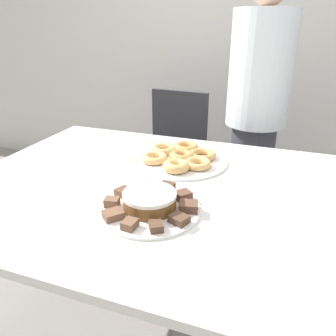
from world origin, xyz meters
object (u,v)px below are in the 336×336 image
object	(u,v)px
person_standing	(256,115)
office_chair_left	(170,164)
frosted_cake	(150,200)
plate_cake	(150,209)
plate_donuts	(181,161)

from	to	relation	value
person_standing	office_chair_left	distance (m)	0.66
frosted_cake	plate_cake	bearing A→B (deg)	0.00
office_chair_left	plate_cake	size ratio (longest dim) A/B	2.69
plate_cake	person_standing	bearing A→B (deg)	78.21
person_standing	office_chair_left	world-z (taller)	person_standing
person_standing	frosted_cake	size ratio (longest dim) A/B	9.01
office_chair_left	plate_donuts	world-z (taller)	office_chair_left
frosted_cake	plate_donuts	bearing A→B (deg)	93.58
person_standing	plate_donuts	distance (m)	0.67
plate_cake	plate_donuts	world-z (taller)	same
office_chair_left	plate_cake	distance (m)	1.18
office_chair_left	frosted_cake	size ratio (longest dim) A/B	5.12
person_standing	plate_cake	xyz separation A→B (m)	(-0.22, -1.04, -0.07)
frosted_cake	office_chair_left	bearing A→B (deg)	105.98
frosted_cake	person_standing	bearing A→B (deg)	78.21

